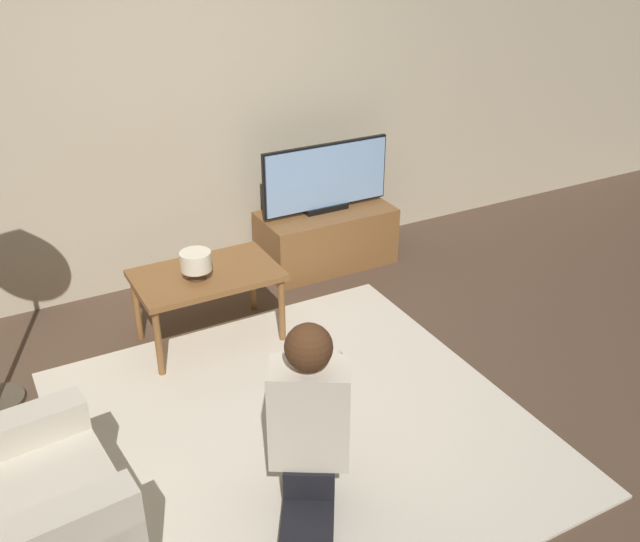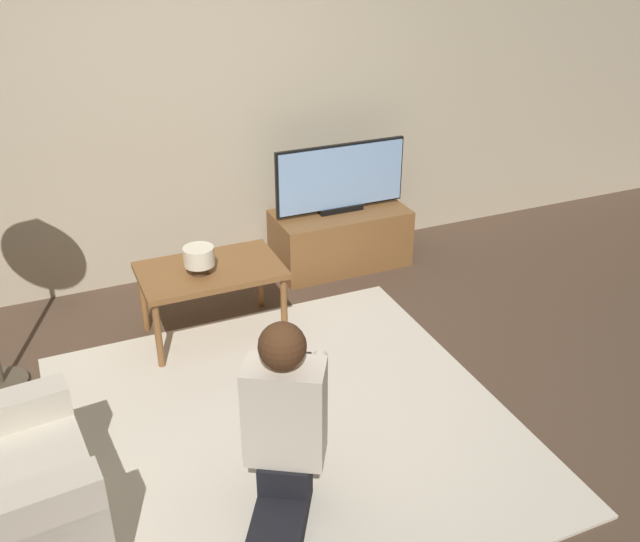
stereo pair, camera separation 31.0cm
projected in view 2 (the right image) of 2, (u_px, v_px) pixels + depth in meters
ground_plane at (286, 429)px, 3.66m from camera, size 10.00×10.00×0.00m
wall_back at (176, 92)px, 4.63m from camera, size 10.00×0.06×2.60m
rug at (286, 427)px, 3.66m from camera, size 2.26×2.27×0.02m
tv_stand at (340, 238)px, 5.22m from camera, size 0.96×0.48×0.42m
tv at (341, 178)px, 5.01m from camera, size 0.97×0.08×0.50m
coffee_table at (211, 276)px, 4.26m from camera, size 0.84×0.53×0.47m
person_kneeling at (284, 420)px, 2.99m from camera, size 0.61×0.81×0.93m
table_lamp at (199, 258)px, 4.12m from camera, size 0.18×0.18×0.17m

